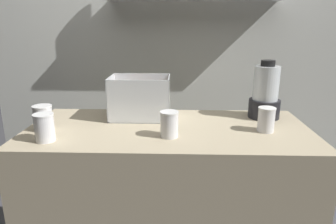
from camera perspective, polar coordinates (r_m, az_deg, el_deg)
name	(u,v)px	position (r m, az deg, el deg)	size (l,w,h in m)	color
counter	(168,206)	(1.72, 0.00, -17.18)	(1.40, 0.64, 0.90)	tan
back_wall_unit	(172,43)	(2.21, 0.78, 12.73)	(2.60, 0.24, 2.50)	silver
carrot_display_bin	(140,105)	(1.67, -5.26, 1.35)	(0.32, 0.22, 0.23)	white
blender_pitcher	(265,94)	(1.73, 17.71, 3.17)	(0.17, 0.17, 0.31)	black
juice_cup_beet_far_left	(43,120)	(1.59, -22.26, -1.32)	(0.09, 0.09, 0.12)	white
juice_cup_mango_left	(45,129)	(1.44, -22.06, -3.03)	(0.09, 0.09, 0.12)	white
juice_cup_carrot_middle	(169,126)	(1.38, 0.25, -2.61)	(0.09, 0.09, 0.12)	white
juice_cup_carrot_right	(266,121)	(1.52, 17.85, -1.58)	(0.08, 0.08, 0.12)	white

